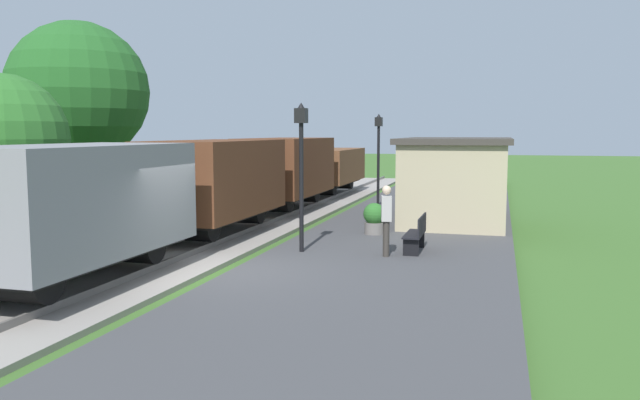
# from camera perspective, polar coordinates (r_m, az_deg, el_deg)

# --- Properties ---
(ground_plane) EXTENTS (160.00, 160.00, 0.00)m
(ground_plane) POSITION_cam_1_polar(r_m,az_deg,el_deg) (14.22, -8.83, -7.15)
(ground_plane) COLOR #3D6628
(platform_slab) EXTENTS (6.00, 60.00, 0.25)m
(platform_slab) POSITION_cam_1_polar(r_m,az_deg,el_deg) (13.22, 4.01, -7.56)
(platform_slab) COLOR #424244
(platform_slab) RESTS_ON ground
(track_ballast) EXTENTS (3.80, 60.00, 0.12)m
(track_ballast) POSITION_cam_1_polar(r_m,az_deg,el_deg) (15.34, -17.07, -6.14)
(track_ballast) COLOR gray
(track_ballast) RESTS_ON ground
(rail_near) EXTENTS (0.07, 60.00, 0.14)m
(rail_near) POSITION_cam_1_polar(r_m,az_deg,el_deg) (14.94, -14.75, -5.89)
(rail_near) COLOR slate
(rail_near) RESTS_ON track_ballast
(rail_far) EXTENTS (0.07, 60.00, 0.14)m
(rail_far) POSITION_cam_1_polar(r_m,az_deg,el_deg) (15.71, -19.30, -5.45)
(rail_far) COLOR slate
(rail_far) RESTS_ON track_ballast
(freight_train) EXTENTS (2.50, 26.00, 2.72)m
(freight_train) POSITION_cam_1_polar(r_m,az_deg,el_deg) (21.94, -6.27, 1.83)
(freight_train) COLOR gray
(freight_train) RESTS_ON rail_near
(station_hut) EXTENTS (3.50, 5.80, 2.78)m
(station_hut) POSITION_cam_1_polar(r_m,az_deg,el_deg) (21.80, 12.00, 1.79)
(station_hut) COLOR tan
(station_hut) RESTS_ON platform_slab
(bench_near_hut) EXTENTS (0.42, 1.50, 0.91)m
(bench_near_hut) POSITION_cam_1_polar(r_m,az_deg,el_deg) (16.20, 8.63, -2.92)
(bench_near_hut) COLOR black
(bench_near_hut) RESTS_ON platform_slab
(bench_down_platform) EXTENTS (0.42, 1.50, 0.91)m
(bench_down_platform) POSITION_cam_1_polar(r_m,az_deg,el_deg) (26.25, 11.36, 0.47)
(bench_down_platform) COLOR black
(bench_down_platform) RESTS_ON platform_slab
(person_waiting) EXTENTS (0.31, 0.42, 1.71)m
(person_waiting) POSITION_cam_1_polar(r_m,az_deg,el_deg) (15.48, 5.91, -1.57)
(person_waiting) COLOR #38332D
(person_waiting) RESTS_ON platform_slab
(potted_planter) EXTENTS (0.64, 0.64, 0.92)m
(potted_planter) POSITION_cam_1_polar(r_m,az_deg,el_deg) (18.83, 4.83, -1.61)
(potted_planter) COLOR slate
(potted_planter) RESTS_ON platform_slab
(lamp_post_near) EXTENTS (0.28, 0.28, 3.70)m
(lamp_post_near) POSITION_cam_1_polar(r_m,az_deg,el_deg) (15.83, -1.68, 4.51)
(lamp_post_near) COLOR black
(lamp_post_near) RESTS_ON platform_slab
(lamp_post_far) EXTENTS (0.28, 0.28, 3.70)m
(lamp_post_far) POSITION_cam_1_polar(r_m,az_deg,el_deg) (25.98, 5.22, 5.11)
(lamp_post_far) COLOR black
(lamp_post_far) RESTS_ON platform_slab
(tree_trackside_mid) EXTENTS (3.32, 3.32, 4.72)m
(tree_trackside_mid) POSITION_cam_1_polar(r_m,az_deg,el_deg) (18.21, -26.44, 4.87)
(tree_trackside_mid) COLOR #4C3823
(tree_trackside_mid) RESTS_ON ground
(tree_trackside_far) EXTENTS (4.72, 4.72, 6.95)m
(tree_trackside_far) POSITION_cam_1_polar(r_m,az_deg,el_deg) (23.54, -20.68, 8.98)
(tree_trackside_far) COLOR #4C3823
(tree_trackside_far) RESTS_ON ground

